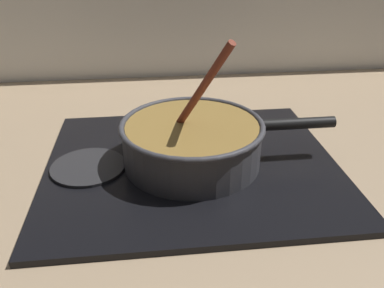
# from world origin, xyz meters

# --- Properties ---
(ground) EXTENTS (2.40, 1.60, 0.04)m
(ground) POSITION_xyz_m (0.00, 0.00, -0.02)
(ground) COLOR #9E8466
(hob_plate) EXTENTS (0.56, 0.48, 0.01)m
(hob_plate) POSITION_xyz_m (0.09, 0.22, 0.01)
(hob_plate) COLOR black
(hob_plate) RESTS_ON ground
(burner_ring) EXTENTS (0.20, 0.20, 0.01)m
(burner_ring) POSITION_xyz_m (0.09, 0.22, 0.02)
(burner_ring) COLOR #592D0C
(burner_ring) RESTS_ON hob_plate
(spare_burner) EXTENTS (0.14, 0.14, 0.01)m
(spare_burner) POSITION_xyz_m (-0.11, 0.22, 0.01)
(spare_burner) COLOR #262628
(spare_burner) RESTS_ON hob_plate
(cooking_pan) EXTENTS (0.41, 0.27, 0.25)m
(cooking_pan) POSITION_xyz_m (0.09, 0.22, 0.06)
(cooking_pan) COLOR #38383D
(cooking_pan) RESTS_ON hob_plate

